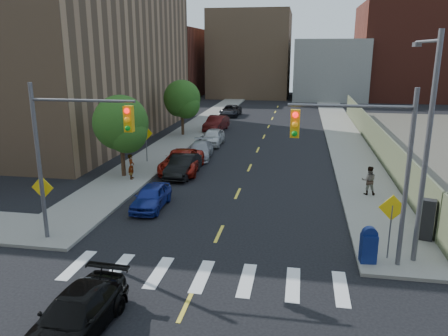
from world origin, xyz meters
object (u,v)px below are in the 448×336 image
at_px(payphone, 428,220).
at_px(pedestrian_east, 369,180).
at_px(pedestrian_west, 131,167).
at_px(parked_car_blue, 151,197).
at_px(parked_car_grey, 231,111).
at_px(parked_car_white, 213,137).
at_px(mailbox, 369,245).
at_px(parked_car_red, 182,162).
at_px(black_sedan, 75,316).
at_px(parked_car_silver, 200,150).
at_px(parked_car_maroon, 216,123).
at_px(parked_car_black, 183,166).

relative_size(payphone, pedestrian_east, 1.10).
bearing_deg(payphone, pedestrian_west, 174.27).
height_order(parked_car_blue, parked_car_grey, parked_car_grey).
distance_m(parked_car_white, parked_car_grey, 18.11).
bearing_deg(parked_car_grey, mailbox, -72.22).
xyz_separation_m(parked_car_red, black_sedan, (1.73, -18.13, -0.11)).
relative_size(parked_car_white, pedestrian_west, 2.60).
distance_m(parked_car_red, parked_car_grey, 27.27).
distance_m(pedestrian_west, pedestrian_east, 14.74).
distance_m(parked_car_silver, parked_car_white, 5.02).
distance_m(parked_car_blue, parked_car_silver, 11.48).
xyz_separation_m(parked_car_white, payphone, (13.40, -18.57, 0.35)).
bearing_deg(parked_car_blue, parked_car_silver, 88.67).
height_order(parked_car_maroon, pedestrian_west, pedestrian_west).
relative_size(mailbox, pedestrian_east, 0.88).
bearing_deg(payphone, parked_car_black, 164.25).
bearing_deg(parked_car_black, payphone, -30.55).
distance_m(parked_car_white, parked_car_maroon, 7.25).
bearing_deg(parked_car_silver, mailbox, -61.90).
relative_size(black_sedan, pedestrian_east, 2.65).
height_order(parked_car_blue, parked_car_black, parked_car_black).
bearing_deg(parked_car_silver, payphone, -50.26).
distance_m(parked_car_white, payphone, 22.90).
bearing_deg(black_sedan, parked_car_blue, 100.74).
bearing_deg(pedestrian_east, black_sedan, 56.37).
height_order(payphone, pedestrian_west, payphone).
xyz_separation_m(black_sedan, mailbox, (9.19, 6.06, 0.22)).
bearing_deg(mailbox, parked_car_white, 109.76).
distance_m(payphone, pedestrian_east, 6.28).
relative_size(parked_car_blue, black_sedan, 0.84).
bearing_deg(black_sedan, parked_car_grey, 96.68).
xyz_separation_m(black_sedan, payphone, (12.03, 8.75, 0.43)).
distance_m(black_sedan, pedestrian_west, 16.04).
bearing_deg(parked_car_red, pedestrian_east, -18.84).
distance_m(parked_car_grey, black_sedan, 45.46).
xyz_separation_m(parked_car_blue, parked_car_silver, (0.04, 11.48, 0.00)).
height_order(mailbox, pedestrian_east, pedestrian_east).
relative_size(parked_car_white, parked_car_maroon, 0.90).
bearing_deg(parked_car_red, pedestrian_west, -137.79).
height_order(parked_car_blue, black_sedan, black_sedan).
distance_m(parked_car_silver, parked_car_maroon, 12.24).
height_order(parked_car_maroon, black_sedan, parked_car_maroon).
xyz_separation_m(payphone, pedestrian_east, (-1.65, 6.06, -0.08)).
height_order(mailbox, payphone, payphone).
height_order(parked_car_red, black_sedan, parked_car_red).
xyz_separation_m(payphone, pedestrian_west, (-16.38, 6.69, -0.10)).
bearing_deg(payphone, pedestrian_east, 121.71).
xyz_separation_m(parked_car_maroon, parked_car_grey, (-0.23, 10.89, -0.09)).
relative_size(parked_car_maroon, pedestrian_east, 2.82).
xyz_separation_m(parked_car_blue, payphone, (13.44, -2.07, 0.44)).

